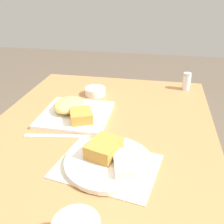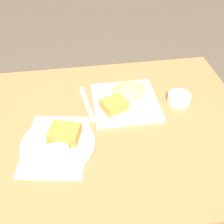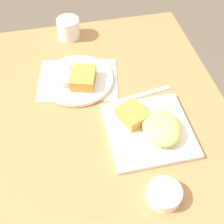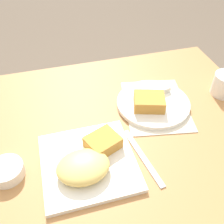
% 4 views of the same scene
% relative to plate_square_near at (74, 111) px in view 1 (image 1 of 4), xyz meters
% --- Properties ---
extents(dining_table, '(1.06, 0.79, 0.76)m').
position_rel_plate_square_near_xyz_m(dining_table, '(0.08, 0.12, -0.11)').
color(dining_table, '#B27A47').
rests_on(dining_table, ground_plane).
extents(menu_card, '(0.25, 0.31, 0.00)m').
position_rel_plate_square_near_xyz_m(menu_card, '(0.27, 0.18, -0.02)').
color(menu_card, beige).
rests_on(menu_card, dining_table).
extents(plate_square_near, '(0.25, 0.25, 0.06)m').
position_rel_plate_square_near_xyz_m(plate_square_near, '(0.00, 0.00, 0.00)').
color(plate_square_near, white).
rests_on(plate_square_near, dining_table).
extents(plate_oval_far, '(0.25, 0.25, 0.05)m').
position_rel_plate_square_near_xyz_m(plate_oval_far, '(0.26, 0.19, -0.00)').
color(plate_oval_far, white).
rests_on(plate_oval_far, menu_card).
extents(sauce_ramekin, '(0.09, 0.09, 0.03)m').
position_rel_plate_square_near_xyz_m(sauce_ramekin, '(-0.21, 0.03, -0.00)').
color(sauce_ramekin, white).
rests_on(sauce_ramekin, dining_table).
extents(salt_shaker, '(0.04, 0.04, 0.08)m').
position_rel_plate_square_near_xyz_m(salt_shaker, '(-0.36, 0.43, 0.01)').
color(salt_shaker, white).
rests_on(salt_shaker, dining_table).
extents(butter_knife, '(0.05, 0.21, 0.00)m').
position_rel_plate_square_near_xyz_m(butter_knife, '(0.15, -0.01, -0.02)').
color(butter_knife, silver).
rests_on(butter_knife, dining_table).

